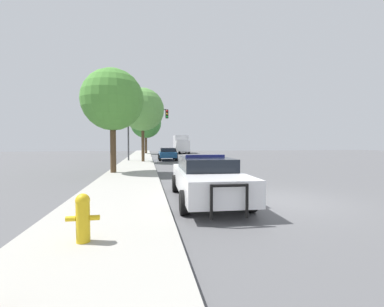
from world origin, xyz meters
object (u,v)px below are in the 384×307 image
object	(u,v)px
tree_sidewalk_far	(146,123)
tree_sidewalk_mid	(143,110)
police_car	(206,177)
car_background_distant	(184,150)
car_background_midblock	(167,153)
traffic_light	(144,123)
box_truck	(181,144)
tree_sidewalk_near	(113,100)
fire_hydrant	(83,216)

from	to	relation	value
tree_sidewalk_far	tree_sidewalk_mid	world-z (taller)	tree_sidewalk_far
police_car	car_background_distant	size ratio (longest dim) A/B	1.23
car_background_midblock	tree_sidewalk_mid	distance (m)	6.05
car_background_midblock	tree_sidewalk_far	distance (m)	17.19
police_car	traffic_light	distance (m)	18.99
police_car	box_truck	world-z (taller)	box_truck
box_truck	tree_sidewalk_near	size ratio (longest dim) A/B	1.21
box_truck	tree_sidewalk_mid	xyz separation A→B (m)	(-6.67, -22.75, 3.29)
fire_hydrant	car_background_midblock	size ratio (longest dim) A/B	0.19
car_background_midblock	car_background_distant	bearing A→B (deg)	76.69
traffic_light	car_background_midblock	distance (m)	4.32
police_car	box_truck	xyz separation A→B (m)	(4.40, 39.50, 1.02)
tree_sidewalk_far	police_car	bearing A→B (deg)	-86.79
car_background_midblock	tree_sidewalk_near	distance (m)	13.70
fire_hydrant	tree_sidewalk_near	distance (m)	11.75
fire_hydrant	car_background_midblock	world-z (taller)	car_background_midblock
fire_hydrant	car_background_midblock	bearing A→B (deg)	81.91
box_truck	tree_sidewalk_mid	bearing A→B (deg)	75.13
fire_hydrant	box_truck	xyz separation A→B (m)	(7.43, 42.97, 1.18)
car_background_distant	tree_sidewalk_mid	world-z (taller)	tree_sidewalk_mid
box_truck	tree_sidewalk_far	world-z (taller)	tree_sidewalk_far
tree_sidewalk_near	tree_sidewalk_far	bearing A→B (deg)	86.36
car_background_distant	box_truck	size ratio (longest dim) A/B	0.59
car_background_midblock	tree_sidewalk_near	xyz separation A→B (m)	(-4.20, -12.51, 3.68)
fire_hydrant	tree_sidewalk_mid	size ratio (longest dim) A/B	0.12
car_background_midblock	tree_sidewalk_mid	bearing A→B (deg)	-126.81
car_background_midblock	box_truck	world-z (taller)	box_truck
tree_sidewalk_mid	tree_sidewalk_far	bearing A→B (deg)	89.35
tree_sidewalk_near	tree_sidewalk_mid	world-z (taller)	tree_sidewalk_mid
traffic_light	car_background_distant	xyz separation A→B (m)	(6.89, 19.09, -3.26)
car_background_distant	box_truck	xyz separation A→B (m)	(-0.35, 1.82, 1.09)
tree_sidewalk_near	tree_sidewalk_far	world-z (taller)	tree_sidewalk_far
traffic_light	tree_sidewalk_near	xyz separation A→B (m)	(-1.74, -10.99, 0.47)
police_car	tree_sidewalk_near	size ratio (longest dim) A/B	0.87
fire_hydrant	tree_sidewalk_mid	world-z (taller)	tree_sidewalk_mid
police_car	tree_sidewalk_mid	bearing A→B (deg)	-80.08
police_car	traffic_light	bearing A→B (deg)	-81.24
fire_hydrant	tree_sidewalk_far	xyz separation A→B (m)	(0.99, 39.97, 4.76)
police_car	tree_sidewalk_near	distance (m)	9.29
traffic_light	police_car	bearing A→B (deg)	-83.43
car_background_distant	tree_sidewalk_near	world-z (taller)	tree_sidewalk_near
traffic_light	tree_sidewalk_far	world-z (taller)	tree_sidewalk_far
police_car	tree_sidewalk_far	size ratio (longest dim) A/B	0.68
car_background_distant	tree_sidewalk_far	size ratio (longest dim) A/B	0.55
car_background_distant	box_truck	world-z (taller)	box_truck
police_car	traffic_light	xyz separation A→B (m)	(-2.14, 18.60, 3.19)
tree_sidewalk_far	car_background_distant	bearing A→B (deg)	9.86
police_car	car_background_midblock	xyz separation A→B (m)	(0.31, 20.11, -0.02)
traffic_light	car_background_distant	distance (m)	20.55
tree_sidewalk_near	tree_sidewalk_mid	distance (m)	9.32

